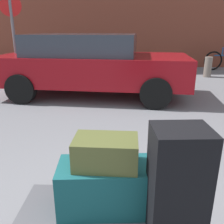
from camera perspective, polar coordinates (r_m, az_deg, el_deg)
duffel_bag_teal_rear_left at (r=1.76m, az=-1.38°, el=-16.97°), size 0.67×0.36×0.34m
suitcase_black_front_right at (r=1.54m, az=14.96°, el=-15.75°), size 0.34×0.29×0.69m
duffel_bag_olive_topmost_pile at (r=1.62m, az=-1.46°, el=-9.29°), size 0.43×0.28×0.20m
parked_car at (r=5.84m, az=-4.88°, el=11.15°), size 4.45×2.24×1.42m
bollard_kerb_near at (r=8.82m, az=21.42°, el=9.73°), size 0.24×0.24×0.66m
no_parking_sign at (r=6.58m, az=-21.92°, el=16.60°), size 0.49×0.14×2.30m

